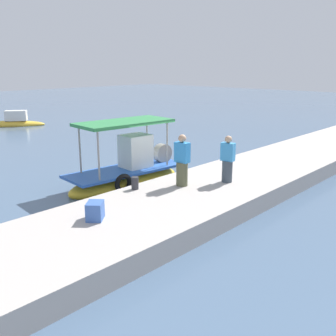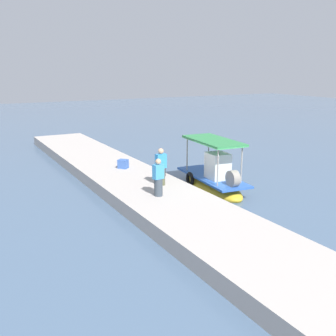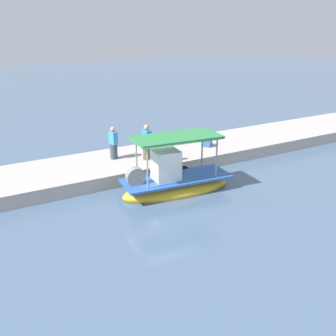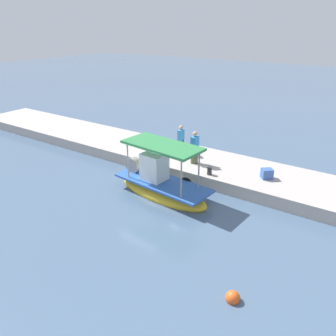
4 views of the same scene
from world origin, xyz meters
TOP-DOWN VIEW (x-y plane):
  - ground_plane at (0.00, 0.00)m, footprint 120.00×120.00m
  - dock_quay at (0.00, -3.56)m, footprint 36.00×3.86m
  - main_fishing_boat at (-0.67, 0.03)m, footprint 5.18×2.20m
  - fisherman_near_bollard at (-0.80, -2.92)m, footprint 0.42×0.52m
  - fisherman_by_crate at (0.62, -3.81)m, footprint 0.43×0.51m
  - mooring_bollard at (-2.18, -2.05)m, footprint 0.24×0.24m
  - cargo_crate at (-4.70, -3.23)m, footprint 0.67×0.65m
  - moored_boat_near at (3.47, 18.60)m, footprint 5.00×4.25m

SIDE VIEW (x-z plane):
  - ground_plane at x=0.00m, z-range 0.00..0.00m
  - moored_boat_near at x=3.47m, z-range -0.52..0.93m
  - dock_quay at x=0.00m, z-range 0.00..0.63m
  - main_fishing_boat at x=-0.67m, z-range -0.98..1.95m
  - mooring_bollard at x=-2.18m, z-range 0.63..1.05m
  - cargo_crate at x=-4.70m, z-range 0.63..1.12m
  - fisherman_by_crate at x=0.62m, z-range 0.55..2.21m
  - fisherman_near_bollard at x=-0.80m, z-range 0.55..2.33m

